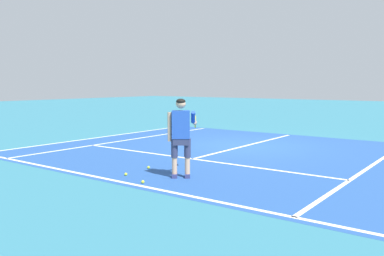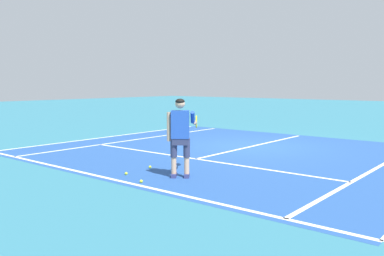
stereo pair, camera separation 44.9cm
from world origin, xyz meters
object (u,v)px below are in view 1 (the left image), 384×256
Objects in this scene: tennis_ball_near_feet at (148,167)px; tennis_ball_mid_court at (126,174)px; tennis_ball_by_baseline at (143,182)px; tennis_player at (181,132)px.

tennis_ball_mid_court is (0.10, -0.84, 0.00)m from tennis_ball_near_feet.
tennis_ball_near_feet is at bearing 128.15° from tennis_ball_by_baseline.
tennis_ball_by_baseline is at bearing -108.78° from tennis_player.
tennis_ball_near_feet and tennis_ball_by_baseline have the same top height.
tennis_player is 25.95× the size of tennis_ball_by_baseline.
tennis_player is 25.95× the size of tennis_ball_near_feet.
tennis_player reaches higher than tennis_ball_by_baseline.
tennis_player reaches higher than tennis_ball_mid_court.
tennis_ball_mid_court is (-0.79, 0.29, 0.00)m from tennis_ball_by_baseline.
tennis_player is at bearing 71.22° from tennis_ball_by_baseline.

